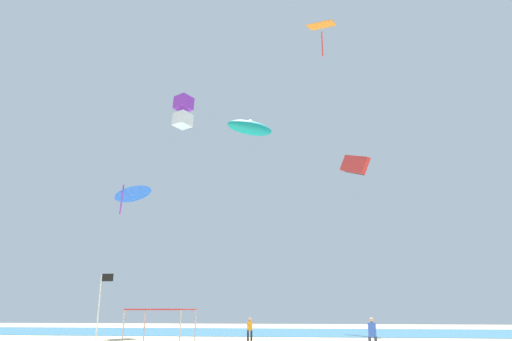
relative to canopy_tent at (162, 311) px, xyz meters
name	(u,v)px	position (x,y,z in m)	size (l,w,h in m)	color
ocean_strip	(297,332)	(5.98, 24.04, -2.05)	(110.00, 18.05, 0.03)	teal
canopy_tent	(162,311)	(0.00, 0.00, 0.00)	(2.97, 3.03, 2.17)	#B2B2B7
person_near_tent	(250,327)	(3.27, 10.03, -1.13)	(0.37, 0.37, 1.58)	black
person_leftmost	(372,332)	(10.89, 1.27, -1.04)	(0.46, 0.41, 1.73)	#33384C
banner_flag	(100,307)	(-1.84, -3.44, 0.19)	(0.61, 0.06, 3.75)	silver
kite_box_purple	(183,112)	(-5.33, 19.81, 20.29)	(2.23, 2.27, 3.46)	purple
kite_inflatable_teal	(250,128)	(2.63, 14.26, 15.86)	(4.56, 3.81, 1.82)	teal
kite_parafoil_red	(354,165)	(12.56, 23.81, 14.91)	(2.86, 5.85, 3.79)	red
kite_delta_blue	(132,191)	(-6.56, 10.74, 9.35)	(3.63, 3.63, 2.88)	blue
kite_diamond_orange	(321,27)	(8.98, 0.35, 16.64)	(1.88, 1.82, 2.42)	orange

